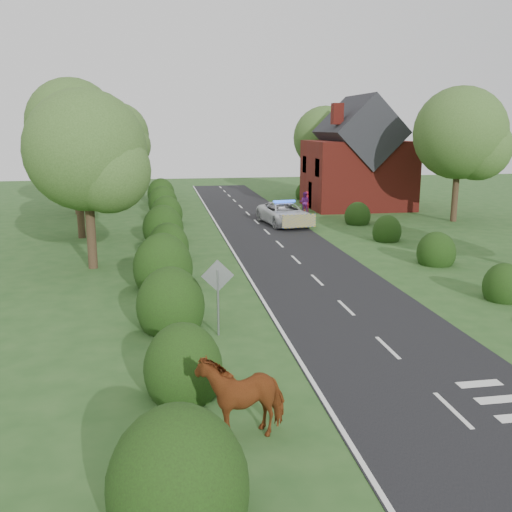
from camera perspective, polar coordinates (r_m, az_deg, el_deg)
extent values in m
plane|color=#274F1F|center=(18.16, 13.02, -8.97)|extent=(120.00, 120.00, 0.00)
cube|color=black|center=(31.93, 2.75, 0.82)|extent=(6.00, 70.00, 0.02)
cube|color=white|center=(14.88, 19.07, -14.33)|extent=(0.12, 1.80, 0.01)
cube|color=white|center=(18.15, 13.02, -8.90)|extent=(0.12, 1.80, 0.01)
cube|color=white|center=(21.66, 8.99, -5.12)|extent=(0.12, 1.80, 0.01)
cube|color=white|center=(25.33, 6.13, -2.39)|extent=(0.12, 1.80, 0.01)
cube|color=white|center=(29.08, 4.01, -0.36)|extent=(0.12, 1.80, 0.01)
cube|color=white|center=(32.89, 2.38, 1.21)|extent=(0.12, 1.80, 0.01)
cube|color=white|center=(36.74, 1.09, 2.45)|extent=(0.12, 1.80, 0.01)
cube|color=white|center=(40.61, 0.04, 3.45)|extent=(0.12, 1.80, 0.01)
cube|color=white|center=(44.51, -0.83, 4.27)|extent=(0.12, 1.80, 0.01)
cube|color=white|center=(48.43, -1.55, 4.97)|extent=(0.12, 1.80, 0.01)
cube|color=white|center=(52.36, -2.17, 5.55)|extent=(0.12, 1.80, 0.01)
cube|color=white|center=(56.30, -2.71, 6.06)|extent=(0.12, 1.80, 0.01)
cube|color=white|center=(60.25, -3.17, 6.50)|extent=(0.12, 1.80, 0.01)
cube|color=white|center=(64.20, -3.58, 6.88)|extent=(0.12, 1.80, 0.01)
cube|color=white|center=(31.45, -2.42, 0.67)|extent=(0.12, 70.00, 0.01)
cube|color=white|center=(15.78, 23.13, -13.05)|extent=(1.20, 0.35, 0.01)
cube|color=white|center=(16.47, 21.43, -11.80)|extent=(1.20, 0.35, 0.01)
ellipsoid|color=black|center=(10.33, -7.78, -21.92)|extent=(2.40, 2.52, 2.80)
ellipsoid|color=black|center=(14.77, -7.28, -11.16)|extent=(2.00, 2.10, 2.40)
ellipsoid|color=black|center=(19.42, -8.53, -5.00)|extent=(2.30, 2.41, 2.70)
ellipsoid|color=black|center=(24.21, -9.28, -1.24)|extent=(2.50, 2.62, 3.00)
ellipsoid|color=black|center=(29.12, -8.78, 0.88)|extent=(2.10, 2.20, 2.50)
ellipsoid|color=black|center=(34.01, -9.27, 2.72)|extent=(2.40, 2.52, 2.80)
ellipsoid|color=black|center=(39.95, -8.93, 4.14)|extent=(2.20, 2.31, 2.60)
ellipsoid|color=black|center=(45.88, -9.30, 5.27)|extent=(2.30, 2.41, 2.70)
ellipsoid|color=black|center=(51.84, -9.47, 6.15)|extent=(2.40, 2.52, 2.80)
ellipsoid|color=black|center=(24.29, 23.52, -2.86)|extent=(1.60, 1.68, 1.90)
ellipsoid|color=black|center=(29.41, 17.57, 0.32)|extent=(1.90, 2.00, 2.10)
ellipsoid|color=black|center=(34.71, 12.96, 2.39)|extent=(1.70, 1.78, 2.00)
ellipsoid|color=black|center=(40.33, 10.12, 3.94)|extent=(1.80, 1.89, 2.00)
ellipsoid|color=black|center=(53.55, 4.88, 6.24)|extent=(1.70, 1.78, 2.00)
cylinder|color=#332316|center=(28.09, -16.20, 2.76)|extent=(0.44, 0.44, 3.96)
sphere|color=#324E1E|center=(27.72, -16.66, 10.11)|extent=(5.60, 5.60, 5.60)
sphere|color=#527B36|center=(27.11, -14.60, 8.27)|extent=(3.92, 3.92, 3.92)
cylinder|color=#332316|center=(36.14, -17.18, 4.67)|extent=(0.44, 0.44, 3.74)
sphere|color=#324E1E|center=(35.85, -17.54, 10.05)|extent=(5.60, 5.60, 5.60)
sphere|color=#527B36|center=(35.22, -15.98, 8.72)|extent=(3.92, 3.92, 3.92)
cylinder|color=#332316|center=(46.13, -17.53, 6.98)|extent=(0.44, 0.44, 4.84)
sphere|color=#324E1E|center=(45.93, -17.91, 12.44)|extent=(6.80, 6.80, 6.80)
sphere|color=#527B36|center=(45.12, -16.41, 11.15)|extent=(4.76, 4.76, 4.76)
cylinder|color=#332316|center=(55.82, -13.59, 7.79)|extent=(0.44, 0.44, 4.18)
sphere|color=#324E1E|center=(55.64, -13.80, 11.69)|extent=(6.00, 6.00, 6.00)
sphere|color=#527B36|center=(55.00, -12.68, 10.74)|extent=(4.20, 4.20, 4.20)
cylinder|color=#332316|center=(43.08, 19.32, 6.19)|extent=(0.44, 0.44, 4.40)
sphere|color=#324E1E|center=(42.85, 19.72, 11.50)|extent=(6.40, 6.40, 6.40)
sphere|color=#527B36|center=(42.87, 21.36, 10.04)|extent=(4.48, 4.48, 4.48)
cylinder|color=#332316|center=(55.96, 6.80, 7.96)|extent=(0.44, 0.44, 3.96)
sphere|color=#324E1E|center=(55.78, 6.90, 11.64)|extent=(6.00, 6.00, 6.00)
sphere|color=#527B36|center=(55.53, 8.11, 10.67)|extent=(4.20, 4.20, 4.20)
cylinder|color=gray|center=(18.44, -3.82, -4.69)|extent=(0.08, 0.08, 2.20)
cube|color=gray|center=(18.19, -3.86, -1.98)|extent=(1.06, 0.04, 1.06)
cube|color=maroon|center=(48.47, 10.07, 8.02)|extent=(8.00, 7.00, 5.50)
cube|color=black|center=(48.31, 10.23, 12.10)|extent=(5.94, 7.40, 5.94)
cube|color=maroon|center=(45.63, 8.13, 13.90)|extent=(0.80, 0.80, 1.60)
imported|color=#5B3011|center=(12.96, -1.45, -14.12)|extent=(2.38, 1.64, 1.53)
imported|color=silver|center=(39.48, 2.83, 4.26)|extent=(3.27, 5.84, 1.54)
cube|color=yellow|center=(36.90, 4.32, 3.51)|extent=(2.29, 0.36, 0.85)
cube|color=blue|center=(39.36, 2.84, 5.48)|extent=(1.56, 0.48, 0.14)
imported|color=maroon|center=(45.83, 5.04, 5.46)|extent=(0.66, 0.51, 1.62)
imported|color=#50155B|center=(45.21, 4.87, 5.38)|extent=(0.99, 0.91, 1.64)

